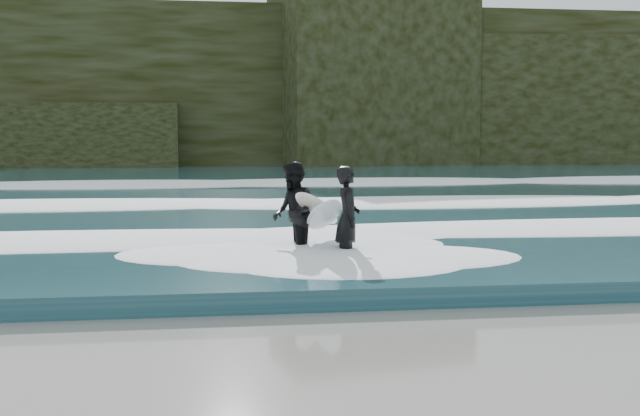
# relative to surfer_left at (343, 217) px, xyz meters

# --- Properties ---
(ground) EXTENTS (120.00, 120.00, 0.00)m
(ground) POSITION_rel_surfer_left_xyz_m (-0.86, -6.31, -0.87)
(ground) COLOR olive
(ground) RESTS_ON ground
(sea) EXTENTS (90.00, 52.00, 0.30)m
(sea) POSITION_rel_surfer_left_xyz_m (-0.86, 22.69, -0.72)
(sea) COLOR #1D4753
(sea) RESTS_ON ground
(headland) EXTENTS (70.00, 9.00, 10.00)m
(headland) POSITION_rel_surfer_left_xyz_m (-0.86, 39.69, 4.13)
(headland) COLOR black
(headland) RESTS_ON ground
(foam_near) EXTENTS (60.00, 3.20, 0.20)m
(foam_near) POSITION_rel_surfer_left_xyz_m (-0.86, 2.69, -0.47)
(foam_near) COLOR white
(foam_near) RESTS_ON sea
(foam_mid) EXTENTS (60.00, 4.00, 0.24)m
(foam_mid) POSITION_rel_surfer_left_xyz_m (-0.86, 9.69, -0.45)
(foam_mid) COLOR white
(foam_mid) RESTS_ON sea
(foam_far) EXTENTS (60.00, 4.80, 0.30)m
(foam_far) POSITION_rel_surfer_left_xyz_m (-0.86, 18.69, -0.42)
(foam_far) COLOR white
(foam_far) RESTS_ON sea
(surfer_left) EXTENTS (0.90, 1.84, 1.72)m
(surfer_left) POSITION_rel_surfer_left_xyz_m (0.00, 0.00, 0.00)
(surfer_left) COLOR black
(surfer_left) RESTS_ON ground
(surfer_right) EXTENTS (1.42, 1.92, 1.78)m
(surfer_right) POSITION_rel_surfer_left_xyz_m (-0.74, 0.58, 0.03)
(surfer_right) COLOR black
(surfer_right) RESTS_ON ground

